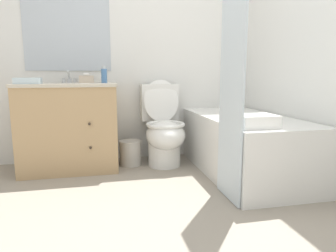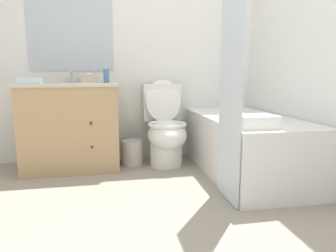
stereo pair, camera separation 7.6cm
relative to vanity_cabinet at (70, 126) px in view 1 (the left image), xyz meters
name	(u,v)px [view 1 (the left image)]	position (x,y,z in m)	size (l,w,h in m)	color
ground_plane	(184,230)	(0.77, -1.41, -0.43)	(14.00, 14.00, 0.00)	gray
wall_back	(142,44)	(0.76, 0.30, 0.82)	(8.00, 0.06, 2.50)	silver
wall_right	(295,37)	(2.01, -0.56, 0.82)	(0.05, 2.69, 2.50)	silver
vanity_cabinet	(70,126)	(0.00, 0.00, 0.00)	(0.91, 0.59, 0.84)	tan
sink_faucet	(69,79)	(0.00, 0.21, 0.44)	(0.14, 0.12, 0.12)	silver
toilet	(164,129)	(0.92, -0.06, -0.06)	(0.40, 0.65, 0.87)	white
bathtub	(244,144)	(1.60, -0.48, -0.16)	(0.75, 1.52, 0.54)	white
shower_curtain	(232,59)	(1.22, -1.02, 0.59)	(0.02, 0.39, 2.04)	silver
wastebasket	(131,153)	(0.58, -0.01, -0.30)	(0.22, 0.22, 0.25)	#B7B2A8
tissue_box	(87,79)	(0.17, 0.15, 0.45)	(0.14, 0.11, 0.10)	beige
soap_dispenser	(104,75)	(0.35, 0.03, 0.48)	(0.06, 0.06, 0.17)	#4C7AB2
hand_towel_folded	(28,81)	(-0.31, -0.17, 0.44)	(0.21, 0.14, 0.05)	silver
bath_towel_folded	(256,121)	(1.40, -1.06, 0.16)	(0.28, 0.21, 0.09)	white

